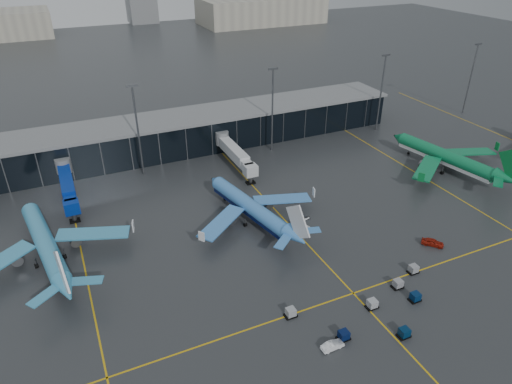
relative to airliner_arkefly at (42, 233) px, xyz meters
name	(u,v)px	position (x,y,z in m)	size (l,w,h in m)	color
ground	(270,262)	(41.35, -20.26, -6.19)	(600.00, 600.00, 0.00)	#282B2D
terminal_pier	(182,133)	(41.35, 41.74, -0.77)	(142.00, 17.00, 10.70)	black
jet_bridges	(67,185)	(6.35, 22.73, -1.64)	(94.00, 27.50, 7.20)	#595B60
flood_masts	(209,117)	(46.35, 29.74, 7.62)	(203.00, 0.50, 25.50)	#595B60
distant_hangars	(165,15)	(91.30, 249.82, 2.60)	(260.00, 71.00, 22.00)	#B2AD99
taxi_lines	(289,224)	(51.35, -9.65, -6.18)	(220.00, 120.00, 0.02)	gold
airliner_arkefly	(42,233)	(0.00, 0.00, 0.00)	(35.37, 40.28, 12.38)	#3B96C2
airliner_klm_near	(249,198)	(43.99, -3.83, -0.45)	(32.77, 37.32, 11.47)	#4187D7
airliner_aer_lingus	(446,149)	(104.81, -2.62, 0.09)	(35.87, 40.86, 12.56)	#0D7444
baggage_carts	(378,304)	(53.18, -40.09, -5.43)	(30.00, 13.82, 1.70)	black
mobile_airstair	(302,226)	(53.21, -12.48, -5.42)	(2.99, 3.68, 3.45)	silver
service_van_red	(433,242)	(75.70, -29.75, -5.40)	(1.87, 4.64, 1.58)	maroon
service_van_white	(333,345)	(40.60, -44.68, -5.53)	(1.39, 3.99, 1.31)	white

